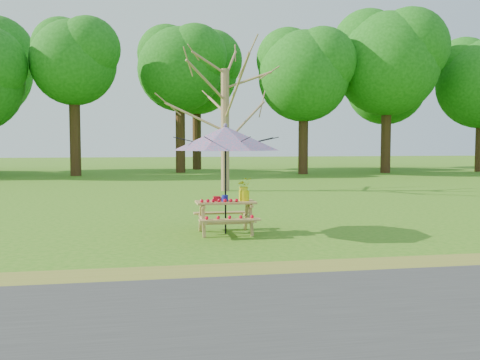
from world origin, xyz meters
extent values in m
cylinder|color=#8C6C4C|center=(6.43, 10.15, 2.34)|extent=(0.39, 0.39, 4.67)
cube|color=#AA7D4C|center=(4.98, 0.50, 0.65)|extent=(1.20, 0.62, 0.04)
cube|color=#AA7D4C|center=(4.98, -0.05, 0.36)|extent=(1.20, 0.22, 0.04)
cube|color=#AA7D4C|center=(4.98, 1.05, 0.36)|extent=(1.20, 0.22, 0.04)
cylinder|color=black|center=(4.98, 0.50, 1.12)|extent=(0.04, 0.04, 2.25)
cone|color=#1C6EA3|center=(4.98, 0.50, 1.95)|extent=(2.78, 2.78, 0.48)
sphere|color=#1C6EA3|center=(4.98, 0.50, 2.21)|extent=(0.08, 0.08, 0.08)
cube|color=red|center=(4.80, 0.54, 0.72)|extent=(0.14, 0.12, 0.10)
cylinder|color=#13179A|center=(4.96, 0.46, 0.74)|extent=(0.13, 0.13, 0.13)
cube|color=beige|center=(4.94, 0.64, 0.71)|extent=(0.13, 0.13, 0.07)
cylinder|color=yellow|center=(5.36, 0.51, 0.78)|extent=(0.21, 0.21, 0.21)
imported|color=yellow|center=(5.36, 0.51, 0.98)|extent=(0.32, 0.28, 0.32)
camera|label=1|loc=(3.35, -10.22, 1.86)|focal=40.00mm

